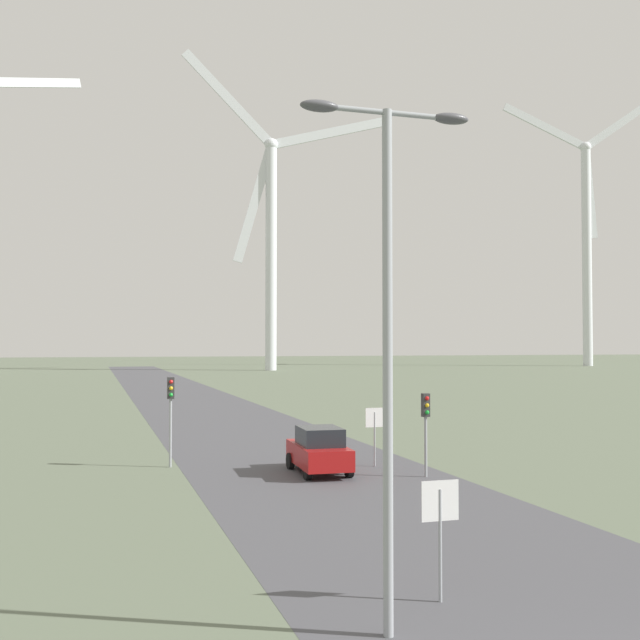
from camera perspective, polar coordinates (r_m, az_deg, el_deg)
The scene contains 9 objects.
road_surface at distance 56.46m, azimuth -8.30°, elevation -7.02°, with size 10.00×240.00×0.01m.
streetlamp at distance 13.31m, azimuth 5.16°, elevation 1.65°, with size 3.22×0.32×9.35m.
stop_sign_near at distance 15.54m, azimuth 9.13°, elevation -14.59°, with size 0.81×0.07×2.40m.
stop_sign_far at distance 31.67m, azimuth 4.18°, elevation -8.02°, with size 0.81×0.07×2.44m.
traffic_light_post_near_left at distance 31.90m, azimuth -11.31°, elevation -6.08°, with size 0.28×0.34×3.73m.
traffic_light_post_near_right at distance 29.32m, azimuth 8.06°, elevation -7.22°, with size 0.28×0.34×3.21m.
car_approaching at distance 30.00m, azimuth -0.08°, elevation -9.89°, with size 2.00×4.19×1.83m.
wind_turbine_center at distance 147.94m, azimuth -3.75°, elevation 7.15°, with size 40.84×5.38×62.24m.
wind_turbine_right at distance 188.37m, azimuth 19.64°, elevation 6.40°, with size 37.43×8.89×64.72m.
Camera 1 is at (-8.47, -7.59, 5.11)m, focal length 42.00 mm.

